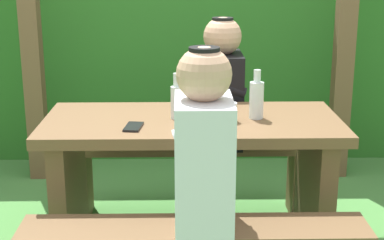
{
  "coord_description": "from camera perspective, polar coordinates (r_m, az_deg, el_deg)",
  "views": [
    {
      "loc": [
        -0.05,
        -2.65,
        1.48
      ],
      "look_at": [
        0.0,
        0.0,
        0.73
      ],
      "focal_mm": 54.61,
      "sensor_mm": 36.0,
      "label": 1
    }
  ],
  "objects": [
    {
      "name": "pergola_post_left",
      "position": [
        3.95,
        -15.62,
        10.08
      ],
      "size": [
        0.12,
        0.12,
        2.24
      ],
      "primitive_type": "cube",
      "color": "brown",
      "rests_on": "ground_plane"
    },
    {
      "name": "cell_phone",
      "position": [
        2.62,
        -5.74,
        -0.67
      ],
      "size": [
        0.09,
        0.15,
        0.01
      ],
      "primitive_type": "cube",
      "rotation": [
        0.0,
        0.0,
        -0.12
      ],
      "color": "black",
      "rests_on": "picnic_table"
    },
    {
      "name": "bottle_right",
      "position": [
        2.75,
        6.32,
        2.1
      ],
      "size": [
        0.07,
        0.07,
        0.23
      ],
      "color": "silver",
      "rests_on": "picnic_table"
    },
    {
      "name": "picnic_table",
      "position": [
        2.83,
        -0.0,
        -4.42
      ],
      "size": [
        1.4,
        0.64,
        0.73
      ],
      "color": "brown",
      "rests_on": "ground_plane"
    },
    {
      "name": "drinking_glass",
      "position": [
        2.7,
        3.62,
        0.78
      ],
      "size": [
        0.08,
        0.08,
        0.09
      ],
      "primitive_type": "cylinder",
      "color": "silver",
      "rests_on": "picnic_table"
    },
    {
      "name": "bottle_left",
      "position": [
        2.73,
        -1.5,
        1.92
      ],
      "size": [
        0.06,
        0.06,
        0.22
      ],
      "color": "silver",
      "rests_on": "picnic_table"
    },
    {
      "name": "person_white_shirt",
      "position": [
        2.24,
        1.14,
        -2.62
      ],
      "size": [
        0.25,
        0.35,
        0.72
      ],
      "color": "silver",
      "rests_on": "bench_near"
    },
    {
      "name": "hedge_backdrop",
      "position": [
        4.7,
        -0.46,
        8.21
      ],
      "size": [
        6.4,
        1.03,
        1.71
      ],
      "primitive_type": "cube",
      "color": "#2B6C23",
      "rests_on": "ground_plane"
    },
    {
      "name": "pergola_post_right",
      "position": [
        3.98,
        14.88,
        10.16
      ],
      "size": [
        0.12,
        0.12,
        2.24
      ],
      "primitive_type": "cube",
      "color": "brown",
      "rests_on": "ground_plane"
    },
    {
      "name": "person_black_coat",
      "position": [
        3.26,
        2.93,
        3.24
      ],
      "size": [
        0.25,
        0.35,
        0.72
      ],
      "color": "black",
      "rests_on": "bench_far"
    },
    {
      "name": "bench_far",
      "position": [
        3.39,
        -0.17,
        -4.28
      ],
      "size": [
        1.4,
        0.24,
        0.44
      ],
      "color": "brown",
      "rests_on": "ground_plane"
    }
  ]
}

